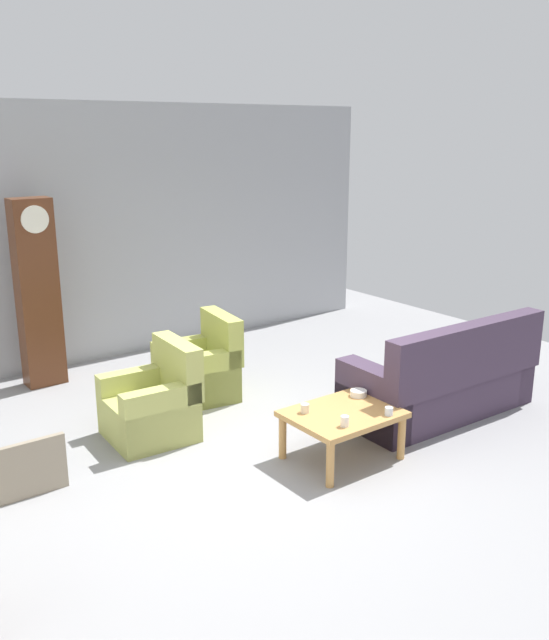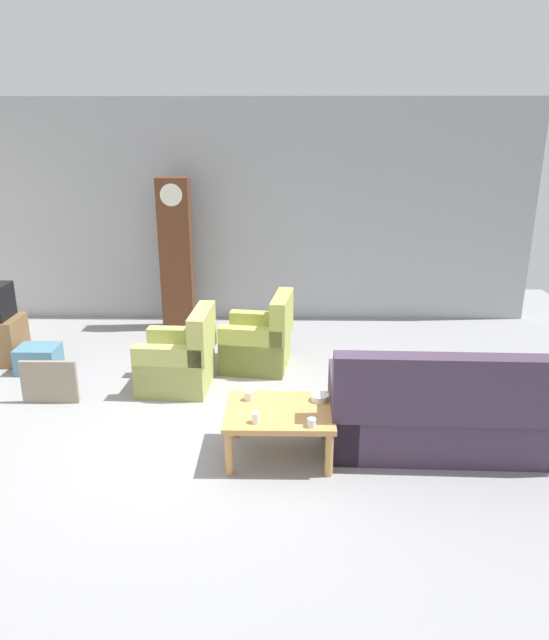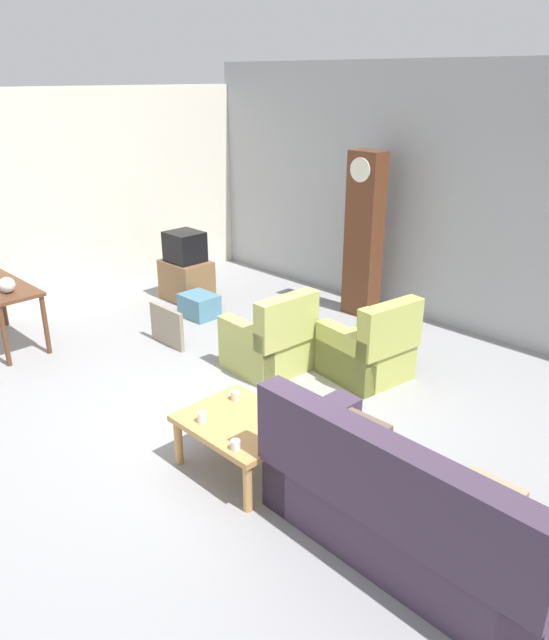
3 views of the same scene
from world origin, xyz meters
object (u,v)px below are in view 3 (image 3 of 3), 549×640
Objects in this scene: couch_floral at (409,513)px; grandfather_clock at (364,235)px; armchair_olive_near at (270,344)px; coffee_table_wood at (241,427)px; cup_cream_tall at (235,395)px; bowl_white_stacked at (291,426)px; tv_crt at (185,247)px; storage_box_blue at (199,306)px; armchair_olive_far at (369,351)px; cup_blue_rimmed at (235,445)px; glass_dome_cloche at (7,285)px; tv_stand_cabinet at (187,280)px; cup_white_porcelain at (202,417)px; framed_picture_leaning at (167,326)px.

couch_floral is 0.99× the size of grandfather_clock.
armchair_olive_near is 1.83m from coffee_table_wood.
grandfather_clock reaches higher than couch_floral.
cup_cream_tall is 0.65m from bowl_white_stacked.
tv_crt is (-2.44, 0.72, 0.48)m from armchair_olive_near.
storage_box_blue is (-1.79, 0.42, -0.15)m from armchair_olive_near.
armchair_olive_far is 1.86m from cup_cream_tall.
grandfather_clock reaches higher than cup_blue_rimmed.
cup_cream_tall is at bearing -69.85° from grandfather_clock.
grandfather_clock is 2.50m from tv_crt.
glass_dome_cloche is (-2.36, -1.80, 0.53)m from armchair_olive_near.
armchair_olive_near is at bearing -16.42° from tv_stand_cabinet.
grandfather_clock is 11.98× the size of glass_dome_cloche.
tv_crt is at bearing 147.53° from cup_blue_rimmed.
armchair_olive_near is at bearing -13.34° from storage_box_blue.
cup_white_porcelain is at bearing 172.74° from cup_blue_rimmed.
couch_floral is 2.61m from armchair_olive_far.
glass_dome_cloche is at bearing -88.13° from tv_stand_cabinet.
couch_floral is 1.32m from cup_blue_rimmed.
cup_blue_rimmed is at bearing -77.26° from armchair_olive_far.
grandfather_clock is 26.84× the size of cup_cream_tall.
glass_dome_cloche is at bearing -177.78° from cup_white_porcelain.
grandfather_clock is at bearing 119.39° from bowl_white_stacked.
cup_cream_tall is (2.18, -0.82, 0.25)m from framed_picture_leaning.
glass_dome_cloche reaches higher than bowl_white_stacked.
cup_white_porcelain is at bearing -168.01° from couch_floral.
couch_floral is 4.57m from grandfather_clock.
grandfather_clock is 13.75× the size of bowl_white_stacked.
couch_floral is 2.21× the size of coffee_table_wood.
cup_white_porcelain is 0.43m from cup_cream_tall.
glass_dome_cloche is at bearing -126.96° from framed_picture_leaning.
tv_stand_cabinet is at bearing 153.53° from bowl_white_stacked.
couch_floral is at bearing -26.32° from armchair_olive_near.
armchair_olive_near reaches higher than storage_box_blue.
storage_box_blue is at bearing 166.66° from armchair_olive_near.
framed_picture_leaning is 3.84× the size of bowl_white_stacked.
tv_crt is at bearing 91.87° from glass_dome_cloche.
cup_white_porcelain reaches higher than coffee_table_wood.
framed_picture_leaning is 3.04m from cup_blue_rimmed.
cup_blue_rimmed is 0.50m from bowl_white_stacked.
grandfather_clock reaches higher than glass_dome_cloche.
coffee_table_wood is 0.45× the size of grandfather_clock.
cup_white_porcelain reaches higher than cup_blue_rimmed.
tv_stand_cabinet is 2.58m from glass_dome_cloche.
grandfather_clock is 3.58× the size of framed_picture_leaning.
grandfather_clock is (-1.24, 1.45, 0.78)m from armchair_olive_far.
glass_dome_cloche reaches higher than coffee_table_wood.
couch_floral is 1.52m from coffee_table_wood.
coffee_table_wood is 10.50× the size of cup_white_porcelain.
framed_picture_leaning is 1.25× the size of storage_box_blue.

